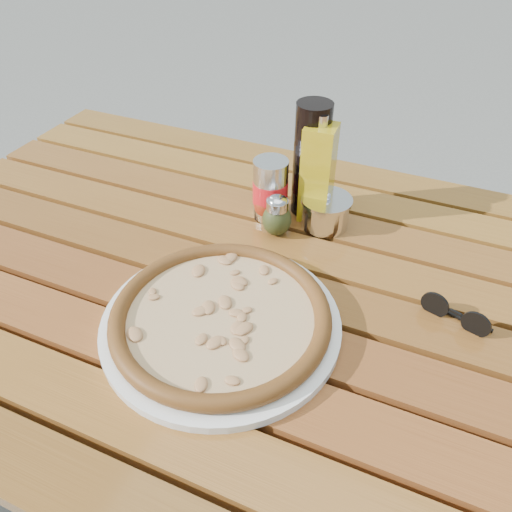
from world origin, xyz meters
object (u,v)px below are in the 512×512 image
at_px(dark_bottle, 311,160).
at_px(parmesan_tin, 326,211).
at_px(olive_oil_cruet, 318,173).
at_px(sunglasses, 455,314).
at_px(pepper_shaker, 268,201).
at_px(pizza, 221,316).
at_px(table, 252,308).
at_px(plate, 221,323).
at_px(soda_can, 270,190).
at_px(oregano_shaker, 277,216).

relative_size(dark_bottle, parmesan_tin, 1.81).
bearing_deg(olive_oil_cruet, sunglasses, -32.54).
distance_m(pepper_shaker, sunglasses, 0.39).
distance_m(olive_oil_cruet, parmesan_tin, 0.07).
xyz_separation_m(pepper_shaker, olive_oil_cruet, (0.08, 0.04, 0.06)).
relative_size(pizza, pepper_shaker, 4.95).
height_order(parmesan_tin, sunglasses, parmesan_tin).
relative_size(olive_oil_cruet, sunglasses, 1.89).
distance_m(dark_bottle, sunglasses, 0.38).
bearing_deg(olive_oil_cruet, table, -101.04).
height_order(table, plate, plate).
bearing_deg(pizza, soda_can, 98.26).
height_order(oregano_shaker, sunglasses, oregano_shaker).
bearing_deg(soda_can, plate, -81.74).
relative_size(pepper_shaker, dark_bottle, 0.37).
distance_m(table, olive_oil_cruet, 0.27).
bearing_deg(dark_bottle, parmesan_tin, -37.43).
bearing_deg(plate, pizza, 0.00).
height_order(table, sunglasses, sunglasses).
height_order(pizza, olive_oil_cruet, olive_oil_cruet).
bearing_deg(sunglasses, pepper_shaker, 175.09).
xyz_separation_m(soda_can, parmesan_tin, (0.11, 0.01, -0.03)).
bearing_deg(sunglasses, dark_bottle, 163.03).
bearing_deg(pepper_shaker, dark_bottle, 43.04).
distance_m(plate, olive_oil_cruet, 0.35).
bearing_deg(soda_can, oregano_shaker, -55.41).
height_order(oregano_shaker, dark_bottle, dark_bottle).
bearing_deg(pizza, parmesan_tin, 78.48).
xyz_separation_m(table, sunglasses, (0.32, 0.03, 0.09)).
relative_size(pepper_shaker, sunglasses, 0.74).
distance_m(pepper_shaker, parmesan_tin, 0.11).
xyz_separation_m(pepper_shaker, parmesan_tin, (0.11, 0.02, -0.01)).
distance_m(olive_oil_cruet, sunglasses, 0.35).
xyz_separation_m(pizza, sunglasses, (0.32, 0.15, -0.01)).
distance_m(pepper_shaker, olive_oil_cruet, 0.11).
bearing_deg(parmesan_tin, sunglasses, -32.46).
relative_size(pepper_shaker, olive_oil_cruet, 0.39).
bearing_deg(sunglasses, soda_can, 173.91).
distance_m(dark_bottle, soda_can, 0.09).
height_order(plate, olive_oil_cruet, olive_oil_cruet).
bearing_deg(pizza, table, 91.88).
distance_m(table, pepper_shaker, 0.21).
relative_size(table, pepper_shaker, 17.07).
xyz_separation_m(olive_oil_cruet, sunglasses, (0.28, -0.18, -0.08)).
bearing_deg(soda_can, dark_bottle, 39.44).
relative_size(pizza, oregano_shaker, 4.95).
distance_m(oregano_shaker, dark_bottle, 0.12).
distance_m(plate, soda_can, 0.31).
xyz_separation_m(soda_can, olive_oil_cruet, (0.08, 0.03, 0.04)).
bearing_deg(dark_bottle, soda_can, -140.56).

